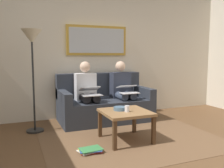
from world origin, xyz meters
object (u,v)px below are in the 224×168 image
person_right (87,90)px  framed_mirror (97,41)px  bowl (120,109)px  cup (127,109)px  standing_lamp (32,48)px  coffee_table (126,115)px  person_left (122,88)px  laptop_silver (91,91)px  laptop_white (128,89)px  magazine_stack (90,150)px  couch (104,104)px

person_right → framed_mirror: bearing=-128.2°
bowl → cup: bearing=110.8°
standing_lamp → coffee_table: bearing=141.7°
person_left → laptop_silver: 0.76m
bowl → laptop_silver: laptop_silver is taller
cup → standing_lamp: (1.20, -1.01, 0.88)m
bowl → laptop_white: 0.99m
framed_mirror → laptop_silver: size_ratio=3.65×
coffee_table → magazine_stack: size_ratio=2.08×
coffee_table → person_left: size_ratio=0.59×
person_right → person_left: bearing=180.0°
bowl → magazine_stack: size_ratio=0.60×
person_left → coffee_table: bearing=67.8°
coffee_table → cup: 0.12m
framed_mirror → coffee_table: (0.11, 1.61, -1.17)m
coffee_table → cup: size_ratio=7.45×
standing_lamp → bowl: bearing=142.7°
couch → person_right: 0.47m
framed_mirror → person_left: framed_mirror is taller
framed_mirror → cup: 1.98m
couch → person_left: bearing=169.3°
couch → coffee_table: (0.11, 1.22, 0.07)m
couch → framed_mirror: bearing=-90.0°
framed_mirror → coffee_table: framed_mirror is taller
cup → magazine_stack: (0.61, 0.18, -0.46)m
coffee_table → person_left: (-0.47, -1.15, 0.22)m
person_right → magazine_stack: person_right is taller
framed_mirror → person_right: bearing=51.8°
laptop_white → magazine_stack: laptop_white is taller
laptop_silver → magazine_stack: laptop_silver is taller
cup → laptop_white: 1.08m
person_right → laptop_silver: person_right is taller
bowl → standing_lamp: size_ratio=0.12×
bowl → person_left: size_ratio=0.17×
person_left → couch: bearing=-10.7°
person_left → person_right: bearing=0.0°
cup → magazine_stack: 0.78m
laptop_silver → magazine_stack: bearing=72.4°
laptop_white → person_left: bearing=-90.0°
laptop_silver → standing_lamp: size_ratio=0.21×
person_right → laptop_silver: bearing=90.0°
framed_mirror → magazine_stack: size_ratio=3.91×
couch → bowl: bearing=81.8°
couch → bowl: couch is taller
person_left → laptop_silver: size_ratio=3.30×
framed_mirror → bowl: (0.16, 1.53, -1.08)m
standing_lamp → couch: bearing=-168.5°
laptop_silver → laptop_white: bearing=179.6°
cup → person_right: bearing=-78.4°
couch → person_right: size_ratio=1.51×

